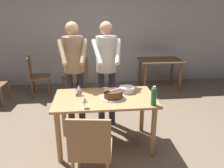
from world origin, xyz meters
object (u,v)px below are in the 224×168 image
cake_on_platter (113,94)px  background_chair_0 (76,76)px  cake_knife (109,91)px  wine_glass_far (84,100)px  background_table (160,66)px  main_dining_table (105,106)px  person_cutting_cake (106,64)px  person_standing_beside (74,64)px  background_chair_1 (36,75)px  plate_stack (127,89)px  water_bottle (154,97)px  chair_near_side (91,148)px  wine_glass_near (79,88)px

cake_on_platter → background_chair_0: background_chair_0 is taller
cake_knife → wine_glass_far: wine_glass_far is taller
background_table → wine_glass_far: bearing=-124.6°
main_dining_table → person_cutting_cake: size_ratio=0.80×
person_cutting_cake → person_standing_beside: (-0.51, 0.03, 0.00)m
person_standing_beside → background_chair_1: bearing=122.8°
cake_on_platter → background_table: cake_on_platter is taller
person_cutting_cake → plate_stack: bearing=-59.1°
wine_glass_far → water_bottle: (0.86, -0.00, 0.01)m
cake_on_platter → chair_near_side: bearing=-113.4°
background_chair_0 → cake_on_platter: bearing=-73.1°
person_cutting_cake → background_table: (1.43, 1.65, -0.50)m
main_dining_table → wine_glass_far: wine_glass_far is taller
plate_stack → background_chair_0: background_chair_0 is taller
person_cutting_cake → background_chair_1: 2.18m
cake_on_platter → wine_glass_near: size_ratio=2.36×
chair_near_side → cake_on_platter: bearing=66.6°
main_dining_table → background_chair_1: background_chair_1 is taller
person_cutting_cake → chair_near_side: 1.52m
main_dining_table → wine_glass_near: size_ratio=9.56×
background_chair_1 → person_standing_beside: bearing=-57.2°
cake_on_platter → main_dining_table: bearing=162.4°
plate_stack → cake_on_platter: bearing=-137.8°
background_chair_1 → chair_near_side: bearing=-67.7°
person_cutting_cake → cake_on_platter: bearing=-86.7°
main_dining_table → cake_knife: cake_knife is taller
person_standing_beside → water_bottle: bearing=-42.8°
cake_on_platter → background_chair_1: bearing=125.0°
cake_on_platter → background_table: 2.68m
cake_on_platter → wine_glass_near: (-0.46, 0.16, 0.05)m
cake_on_platter → cake_knife: (-0.06, -0.04, 0.06)m
wine_glass_far → person_standing_beside: 0.99m
cake_knife → chair_near_side: chair_near_side is taller
background_chair_1 → background_chair_0: bearing=-10.5°
wine_glass_far → cake_knife: bearing=36.5°
plate_stack → chair_near_side: (-0.54, -0.94, -0.30)m
chair_near_side → cake_knife: bearing=69.7°
plate_stack → background_chair_0: bearing=114.9°
cake_on_platter → water_bottle: 0.56m
chair_near_side → plate_stack: bearing=60.0°
main_dining_table → plate_stack: (0.33, 0.17, 0.17)m
background_table → person_standing_beside: bearing=-140.2°
main_dining_table → water_bottle: size_ratio=5.50×
plate_stack → person_cutting_cake: size_ratio=0.13×
cake_on_platter → plate_stack: 0.30m
background_chair_1 → wine_glass_far: bearing=-65.2°
cake_on_platter → cake_knife: bearing=-147.6°
main_dining_table → background_table: size_ratio=1.38×
main_dining_table → water_bottle: bearing=-28.1°
background_chair_0 → background_chair_1: size_ratio=1.00×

